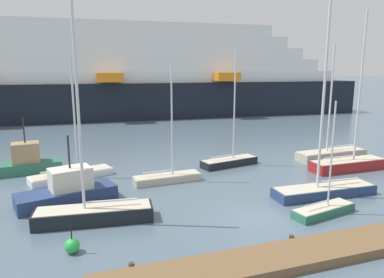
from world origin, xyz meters
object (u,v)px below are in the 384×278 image
(sailboat_5, at_px, (229,160))
(fishing_boat_0, at_px, (68,190))
(sailboat_0, at_px, (324,209))
(sailboat_6, at_px, (72,173))
(cruise_ship, at_px, (48,77))
(sailboat_7, at_px, (348,163))
(sailboat_2, at_px, (167,176))
(sailboat_1, at_px, (331,153))
(channel_buoy_0, at_px, (72,246))
(sailboat_4, at_px, (94,211))
(fishing_boat_1, at_px, (24,163))
(sailboat_3, at_px, (324,187))

(sailboat_5, relative_size, fishing_boat_0, 1.58)
(sailboat_0, height_order, fishing_boat_0, sailboat_0)
(sailboat_6, xyz_separation_m, cruise_ship, (-3.18, 36.66, 6.39))
(sailboat_7, relative_size, cruise_ship, 0.12)
(sailboat_2, bearing_deg, sailboat_7, -10.28)
(sailboat_1, distance_m, sailboat_2, 16.22)
(sailboat_5, xyz_separation_m, cruise_ship, (-16.17, 37.14, 6.34))
(sailboat_5, bearing_deg, channel_buoy_0, -150.62)
(sailboat_4, height_order, fishing_boat_0, sailboat_4)
(fishing_boat_1, bearing_deg, cruise_ship, 83.50)
(sailboat_0, height_order, channel_buoy_0, sailboat_0)
(sailboat_2, xyz_separation_m, fishing_boat_0, (-6.97, -1.97, 0.38))
(sailboat_6, bearing_deg, sailboat_1, -21.67)
(channel_buoy_0, bearing_deg, cruise_ship, 93.72)
(sailboat_0, distance_m, cruise_ship, 51.78)
(sailboat_4, bearing_deg, fishing_boat_0, -62.60)
(sailboat_0, bearing_deg, channel_buoy_0, 168.75)
(fishing_boat_1, bearing_deg, channel_buoy_0, -82.04)
(sailboat_5, bearing_deg, sailboat_4, -156.97)
(sailboat_5, distance_m, fishing_boat_1, 16.95)
(sailboat_3, distance_m, sailboat_6, 18.34)
(sailboat_2, bearing_deg, sailboat_5, 19.16)
(sailboat_1, height_order, cruise_ship, cruise_ship)
(sailboat_1, xyz_separation_m, sailboat_5, (-9.90, 0.98, -0.08))
(sailboat_2, distance_m, fishing_boat_0, 7.25)
(sailboat_3, relative_size, sailboat_7, 1.04)
(sailboat_3, bearing_deg, sailboat_6, -28.75)
(sailboat_1, relative_size, fishing_boat_0, 1.65)
(sailboat_4, distance_m, cruise_ship, 45.91)
(sailboat_4, height_order, channel_buoy_0, sailboat_4)
(cruise_ship, bearing_deg, fishing_boat_1, -87.57)
(sailboat_1, distance_m, sailboat_6, 22.94)
(sailboat_2, distance_m, sailboat_5, 6.77)
(fishing_boat_1, bearing_deg, sailboat_0, -46.09)
(sailboat_6, bearing_deg, fishing_boat_1, 123.28)
(sailboat_7, xyz_separation_m, cruise_ship, (-24.98, 41.52, 6.19))
(sailboat_5, bearing_deg, sailboat_3, -83.74)
(sailboat_2, relative_size, sailboat_7, 0.69)
(sailboat_0, xyz_separation_m, sailboat_7, (8.04, 6.99, 0.29))
(fishing_boat_0, relative_size, fishing_boat_1, 1.06)
(sailboat_0, bearing_deg, sailboat_6, 128.43)
(sailboat_7, relative_size, fishing_boat_0, 2.02)
(sailboat_1, xyz_separation_m, sailboat_3, (-7.08, -7.83, 0.07))
(sailboat_5, bearing_deg, fishing_boat_0, -172.35)
(sailboat_0, height_order, sailboat_1, sailboat_1)
(sailboat_3, relative_size, sailboat_4, 1.04)
(channel_buoy_0, relative_size, cruise_ship, 0.02)
(sailboat_0, relative_size, sailboat_4, 0.52)
(sailboat_0, relative_size, sailboat_1, 0.63)
(cruise_ship, bearing_deg, fishing_boat_0, -82.78)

